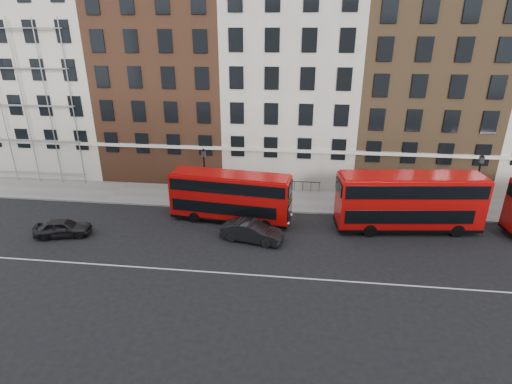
# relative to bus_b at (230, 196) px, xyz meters

# --- Properties ---
(ground) EXTENTS (120.00, 120.00, 0.00)m
(ground) POSITION_rel_bus_b_xyz_m (4.32, -5.81, -2.23)
(ground) COLOR black
(ground) RESTS_ON ground
(pavement) EXTENTS (80.00, 5.00, 0.15)m
(pavement) POSITION_rel_bus_b_xyz_m (4.32, 4.69, -2.15)
(pavement) COLOR gray
(pavement) RESTS_ON ground
(kerb) EXTENTS (80.00, 0.30, 0.16)m
(kerb) POSITION_rel_bus_b_xyz_m (4.32, 2.19, -2.15)
(kerb) COLOR gray
(kerb) RESTS_ON ground
(road_centre_line) EXTENTS (70.00, 0.12, 0.01)m
(road_centre_line) POSITION_rel_bus_b_xyz_m (4.32, -7.81, -2.22)
(road_centre_line) COLOR white
(road_centre_line) RESTS_ON ground
(building_terrace) EXTENTS (64.00, 11.95, 22.00)m
(building_terrace) POSITION_rel_bus_b_xyz_m (4.02, 12.07, 8.01)
(building_terrace) COLOR beige
(building_terrace) RESTS_ON ground
(bus_b) EXTENTS (10.09, 3.48, 4.16)m
(bus_b) POSITION_rel_bus_b_xyz_m (0.00, 0.00, 0.00)
(bus_b) COLOR #B00A09
(bus_b) RESTS_ON ground
(bus_c) EXTENTS (11.34, 3.92, 4.67)m
(bus_c) POSITION_rel_bus_b_xyz_m (14.13, -0.01, 0.27)
(bus_c) COLOR #B00A09
(bus_c) RESTS_ON ground
(car_rear) EXTENTS (4.45, 2.68, 1.42)m
(car_rear) POSITION_rel_bus_b_xyz_m (-12.37, -4.24, -1.52)
(car_rear) COLOR #242326
(car_rear) RESTS_ON ground
(car_front) EXTENTS (4.89, 2.52, 1.54)m
(car_front) POSITION_rel_bus_b_xyz_m (2.23, -3.24, -1.46)
(car_front) COLOR black
(car_front) RESTS_ON ground
(lamp_post_left) EXTENTS (0.44, 0.44, 5.33)m
(lamp_post_left) POSITION_rel_bus_b_xyz_m (-2.70, 2.51, 0.85)
(lamp_post_left) COLOR black
(lamp_post_left) RESTS_ON pavement
(lamp_post_right) EXTENTS (0.44, 0.44, 5.33)m
(lamp_post_right) POSITION_rel_bus_b_xyz_m (20.35, 3.48, 0.85)
(lamp_post_right) COLOR black
(lamp_post_right) RESTS_ON pavement
(iron_railings) EXTENTS (6.60, 0.06, 1.00)m
(iron_railings) POSITION_rel_bus_b_xyz_m (4.32, 6.89, -1.58)
(iron_railings) COLOR black
(iron_railings) RESTS_ON pavement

